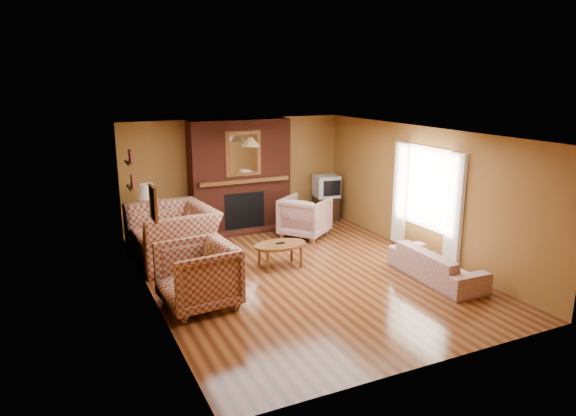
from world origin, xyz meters
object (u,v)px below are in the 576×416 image
fireplace (240,176)px  table_lamp (147,199)px  floral_sofa (437,264)px  crt_tv (326,186)px  side_table (149,233)px  tv_stand (326,208)px  floral_armchair (305,217)px  plaid_armchair (198,276)px  coffee_table (280,246)px  plaid_loveseat (173,235)px

fireplace → table_lamp: size_ratio=3.63×
floral_sofa → crt_tv: bearing=-0.9°
side_table → tv_stand: size_ratio=1.11×
side_table → floral_sofa: bearing=-42.5°
floral_armchair → crt_tv: 1.44m
crt_tv → table_lamp: bearing=-175.3°
plaid_armchair → floral_armchair: 3.83m
coffee_table → crt_tv: size_ratio=1.55×
floral_sofa → side_table: side_table is taller
plaid_loveseat → plaid_armchair: size_ratio=1.49×
tv_stand → table_lamp: bearing=-170.0°
fireplace → crt_tv: bearing=-5.3°
floral_sofa → coffee_table: floral_sofa is taller
tv_stand → plaid_armchair: bearing=-134.9°
floral_armchair → crt_tv: bearing=-85.9°
plaid_loveseat → side_table: bearing=-171.4°
plaid_armchair → floral_sofa: plaid_armchair is taller
plaid_armchair → table_lamp: 3.05m
plaid_armchair → crt_tv: crt_tv is taller
fireplace → plaid_armchair: fireplace is taller
plaid_armchair → coffee_table: (1.74, 0.95, -0.09)m
coffee_table → tv_stand: tv_stand is taller
tv_stand → crt_tv: crt_tv is taller
tv_stand → plaid_loveseat: bearing=-156.2°
side_table → tv_stand: (4.15, 0.35, -0.03)m
fireplace → plaid_loveseat: size_ratio=1.54×
side_table → crt_tv: bearing=4.7°
side_table → coffee_table: bearing=-47.3°
plaid_loveseat → floral_sofa: bearing=48.2°
floral_sofa → floral_armchair: (-0.88, 3.08, 0.16)m
plaid_loveseat → crt_tv: (3.90, 1.31, 0.30)m
plaid_armchair → table_lamp: table_lamp is taller
coffee_table → tv_stand: 3.30m
table_lamp → plaid_armchair: bearing=-87.1°
plaid_loveseat → crt_tv: bearing=102.5°
floral_armchair → tv_stand: 1.39m
tv_stand → crt_tv: bearing=-84.8°
plaid_loveseat → table_lamp: bearing=-171.4°
floral_sofa → side_table: 5.42m
crt_tv → floral_sofa: bearing=-92.1°
fireplace → floral_sofa: fireplace is taller
coffee_table → crt_tv: (2.26, 2.39, 0.43)m
tv_stand → side_table: bearing=-170.0°
fireplace → plaid_loveseat: (-1.85, -1.50, -0.68)m
table_lamp → tv_stand: (4.15, 0.35, -0.71)m
fireplace → crt_tv: (2.05, -0.19, -0.37)m
floral_sofa → coffee_table: bearing=53.8°
floral_armchair → table_lamp: (-3.12, 0.58, 0.57)m
plaid_loveseat → side_table: plaid_loveseat is taller
crt_tv → coffee_table: bearing=-133.4°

